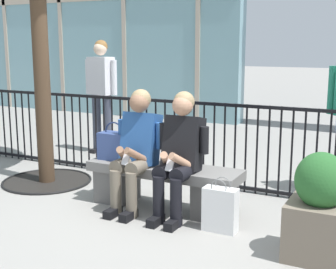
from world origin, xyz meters
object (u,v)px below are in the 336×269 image
(seated_person_with_phone, at_px, (136,146))
(planter, at_px, (319,210))
(seated_person_companion, at_px, (179,151))
(stone_bench, at_px, (164,182))
(bystander_further_back, at_px, (101,88))
(handbag_on_bench, at_px, (114,145))
(shopping_bag, at_px, (220,209))

(seated_person_with_phone, height_order, planter, seated_person_with_phone)
(seated_person_companion, bearing_deg, stone_bench, 151.62)
(seated_person_with_phone, distance_m, bystander_further_back, 2.63)
(seated_person_with_phone, bearing_deg, handbag_on_bench, 160.86)
(stone_bench, bearing_deg, handbag_on_bench, -179.01)
(seated_person_with_phone, xyz_separation_m, handbag_on_bench, (-0.34, 0.12, -0.05))
(seated_person_with_phone, distance_m, handbag_on_bench, 0.37)
(stone_bench, xyz_separation_m, seated_person_with_phone, (-0.24, -0.13, 0.38))
(seated_person_with_phone, bearing_deg, seated_person_companion, 0.00)
(stone_bench, relative_size, bystander_further_back, 0.94)
(seated_person_with_phone, relative_size, handbag_on_bench, 3.00)
(stone_bench, xyz_separation_m, shopping_bag, (0.73, -0.30, -0.07))
(stone_bench, distance_m, seated_person_with_phone, 0.47)
(handbag_on_bench, height_order, shopping_bag, handbag_on_bench)
(planter, bearing_deg, seated_person_with_phone, 169.86)
(shopping_bag, distance_m, planter, 0.90)
(seated_person_companion, distance_m, shopping_bag, 0.69)
(shopping_bag, height_order, planter, planter)
(seated_person_companion, xyz_separation_m, bystander_further_back, (-2.24, 1.92, 0.35))
(handbag_on_bench, xyz_separation_m, bystander_further_back, (-1.42, 1.80, 0.40))
(stone_bench, relative_size, seated_person_companion, 1.32)
(seated_person_with_phone, relative_size, bystander_further_back, 0.71)
(seated_person_companion, distance_m, bystander_further_back, 2.97)
(handbag_on_bench, relative_size, shopping_bag, 0.82)
(seated_person_with_phone, bearing_deg, shopping_bag, -10.13)
(handbag_on_bench, relative_size, bystander_further_back, 0.24)
(seated_person_companion, bearing_deg, bystander_further_back, 139.36)
(planter, bearing_deg, stone_bench, 164.05)
(seated_person_companion, relative_size, shopping_bag, 2.46)
(shopping_bag, relative_size, planter, 0.58)
(seated_person_companion, bearing_deg, planter, -13.56)
(stone_bench, xyz_separation_m, handbag_on_bench, (-0.58, -0.01, 0.33))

